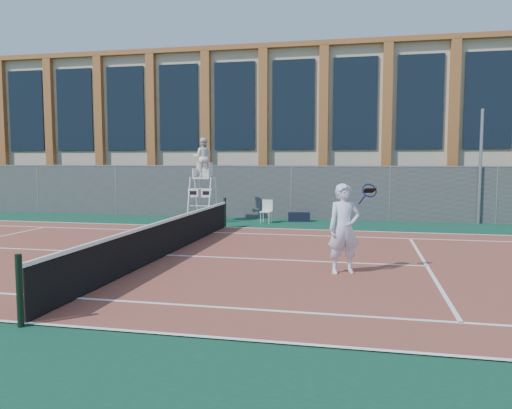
% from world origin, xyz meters
% --- Properties ---
extents(ground, '(120.00, 120.00, 0.00)m').
position_xyz_m(ground, '(0.00, 0.00, 0.00)').
color(ground, '#233814').
extents(apron, '(36.00, 20.00, 0.01)m').
position_xyz_m(apron, '(0.00, 1.00, 0.01)').
color(apron, '#0D3D2C').
rests_on(apron, ground).
extents(tennis_court, '(23.77, 10.97, 0.02)m').
position_xyz_m(tennis_court, '(0.00, 0.00, 0.02)').
color(tennis_court, brown).
rests_on(tennis_court, apron).
extents(tennis_net, '(0.10, 11.30, 1.10)m').
position_xyz_m(tennis_net, '(0.00, 0.00, 0.54)').
color(tennis_net, black).
rests_on(tennis_net, ground).
extents(fence, '(40.00, 0.06, 2.20)m').
position_xyz_m(fence, '(0.00, 8.80, 1.10)').
color(fence, '#595E60').
rests_on(fence, ground).
extents(hedge, '(40.00, 1.40, 2.20)m').
position_xyz_m(hedge, '(0.00, 10.00, 1.10)').
color(hedge, black).
rests_on(hedge, ground).
extents(building, '(45.00, 10.60, 8.22)m').
position_xyz_m(building, '(0.00, 17.95, 4.15)').
color(building, beige).
rests_on(building, ground).
extents(steel_pole, '(0.12, 0.12, 4.42)m').
position_xyz_m(steel_pole, '(9.34, 8.70, 2.21)').
color(steel_pole, '#9EA0A5').
rests_on(steel_pole, ground).
extents(umpire_chair, '(0.95, 1.46, 3.39)m').
position_xyz_m(umpire_chair, '(-1.30, 7.05, 2.48)').
color(umpire_chair, white).
rests_on(umpire_chair, ground).
extents(plastic_chair, '(0.46, 0.46, 0.91)m').
position_xyz_m(plastic_chair, '(1.25, 7.27, 0.54)').
color(plastic_chair, silver).
rests_on(plastic_chair, apron).
extents(sports_bag_near, '(0.91, 0.48, 0.37)m').
position_xyz_m(sports_bag_near, '(2.44, 7.94, 0.19)').
color(sports_bag_near, black).
rests_on(sports_bag_near, apron).
extents(sports_bag_far, '(0.65, 0.54, 0.24)m').
position_xyz_m(sports_bag_far, '(2.26, 8.58, 0.13)').
color(sports_bag_far, black).
rests_on(sports_bag_far, apron).
extents(tennis_player, '(1.12, 0.82, 1.94)m').
position_xyz_m(tennis_player, '(4.54, -1.11, 1.00)').
color(tennis_player, '#D1D9FB').
rests_on(tennis_player, tennis_court).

